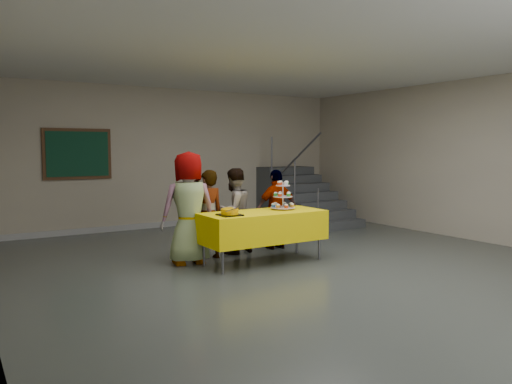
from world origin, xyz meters
TOP-DOWN VIEW (x-y plane):
  - room_shell at (0.00, 0.02)m, footprint 10.00×10.04m
  - bake_table at (-0.32, 0.99)m, footprint 1.88×0.78m
  - cupcake_stand at (0.08, 1.06)m, footprint 0.38×0.38m
  - bear_cake at (-0.95, 0.88)m, footprint 0.32×0.36m
  - schoolchild_a at (-1.29, 1.51)m, footprint 0.87×0.62m
  - schoolchild_b at (-0.91, 1.66)m, footprint 0.52×0.35m
  - schoolchild_c at (-0.38, 1.79)m, footprint 0.78×0.68m
  - schoolchild_d at (0.45, 1.75)m, footprint 0.81×0.38m
  - staircase at (2.70, 4.13)m, footprint 1.30×2.40m
  - noticeboard at (-2.10, 4.96)m, footprint 1.30×0.05m

SIDE VIEW (x-z plane):
  - staircase at x=2.70m, z-range -0.53..1.51m
  - bake_table at x=-0.32m, z-range 0.17..0.94m
  - schoolchild_d at x=0.45m, z-range 0.00..1.35m
  - schoolchild_b at x=-0.91m, z-range 0.00..1.38m
  - schoolchild_c at x=-0.38m, z-range 0.00..1.39m
  - bear_cake at x=-0.95m, z-range 0.77..0.89m
  - schoolchild_a at x=-1.29m, z-range 0.00..1.67m
  - cupcake_stand at x=0.08m, z-range 0.72..1.17m
  - noticeboard at x=-2.10m, z-range 1.10..2.10m
  - room_shell at x=0.00m, z-range 0.62..3.64m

